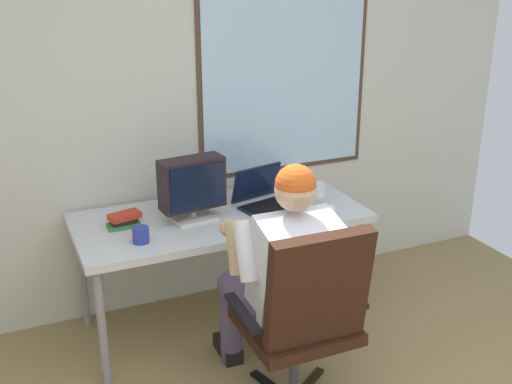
% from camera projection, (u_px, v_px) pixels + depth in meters
% --- Properties ---
extents(wall_rear, '(4.78, 0.08, 2.61)m').
position_uv_depth(wall_rear, '(181.00, 101.00, 3.78)').
color(wall_rear, beige).
rests_on(wall_rear, ground).
extents(desk, '(1.66, 0.75, 0.72)m').
position_uv_depth(desk, '(220.00, 223.00, 3.66)').
color(desk, gray).
rests_on(desk, ground).
extents(office_chair, '(0.61, 0.61, 1.04)m').
position_uv_depth(office_chair, '(306.00, 313.00, 2.88)').
color(office_chair, black).
rests_on(office_chair, ground).
extents(person_seated, '(0.53, 0.78, 1.26)m').
position_uv_depth(person_seated, '(282.00, 273.00, 3.09)').
color(person_seated, '#51455D').
rests_on(person_seated, ground).
extents(crt_monitor, '(0.38, 0.22, 0.36)m').
position_uv_depth(crt_monitor, '(192.00, 185.00, 3.50)').
color(crt_monitor, beige).
rests_on(crt_monitor, desk).
extents(laptop, '(0.38, 0.36, 0.23)m').
position_uv_depth(laptop, '(264.00, 196.00, 3.74)').
color(laptop, black).
rests_on(laptop, desk).
extents(wine_glass, '(0.08, 0.08, 0.16)m').
position_uv_depth(wine_glass, '(318.00, 191.00, 3.68)').
color(wine_glass, silver).
rests_on(wine_glass, desk).
extents(desk_speaker, '(0.10, 0.08, 0.16)m').
position_uv_depth(desk_speaker, '(291.00, 180.00, 3.96)').
color(desk_speaker, black).
rests_on(desk_speaker, desk).
extents(book_stack, '(0.19, 0.13, 0.07)m').
position_uv_depth(book_stack, '(124.00, 220.00, 3.47)').
color(book_stack, '#30773C').
rests_on(book_stack, desk).
extents(coffee_mug, '(0.09, 0.09, 0.08)m').
position_uv_depth(coffee_mug, '(141.00, 235.00, 3.27)').
color(coffee_mug, '#273594').
rests_on(coffee_mug, desk).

